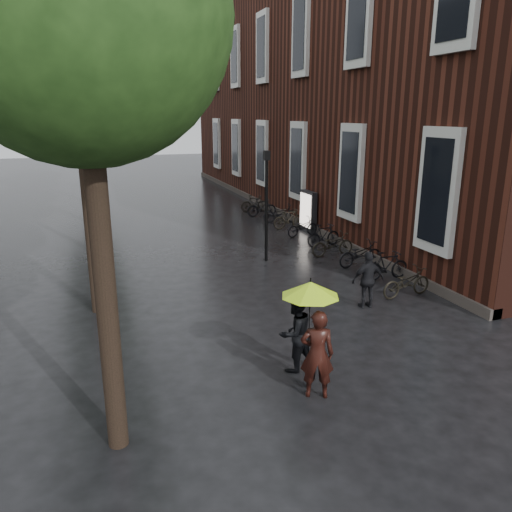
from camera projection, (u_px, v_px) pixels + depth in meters
name	position (u px, v px, depth m)	size (l,w,h in m)	color
ground	(367.00, 430.00, 8.42)	(120.00, 120.00, 0.00)	black
brick_building	(354.00, 98.00, 27.74)	(10.20, 33.20, 12.00)	#38160F
street_trees	(79.00, 82.00, 19.89)	(4.33, 34.03, 8.91)	black
person_burgundy	(317.00, 354.00, 9.22)	(0.63, 0.42, 1.73)	black
person_black	(295.00, 333.00, 10.21)	(0.80, 0.62, 1.65)	black
lime_umbrella	(310.00, 289.00, 9.32)	(1.12, 1.12, 1.65)	black
pedestrian_walking	(368.00, 280.00, 13.57)	(0.93, 0.39, 1.58)	black
parked_bicycles	(313.00, 232.00, 20.53)	(2.12, 14.45, 0.95)	black
ad_lightbox	(308.00, 211.00, 22.44)	(0.28, 1.21, 1.82)	black
lamp_post	(266.00, 196.00, 17.45)	(0.20, 0.20, 3.92)	black
cycle_sign	(103.00, 191.00, 23.58)	(0.13, 0.44, 2.41)	#262628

